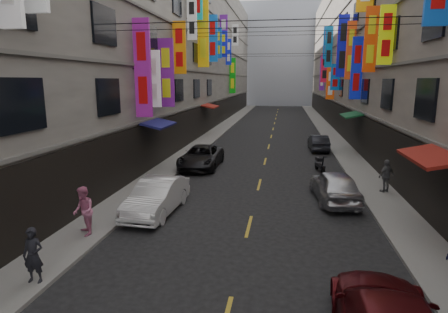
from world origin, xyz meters
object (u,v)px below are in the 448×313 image
(car_left_mid, at_px, (157,197))
(car_right_mid, at_px, (335,186))
(car_left_far, at_px, (201,157))
(car_right_far, at_px, (318,143))
(scooter_far_right, at_px, (320,165))
(pedestrian_lnear, at_px, (33,255))
(pedestrian_rfar, at_px, (386,176))
(pedestrian_lfar, at_px, (83,211))

(car_left_mid, bearing_deg, car_right_mid, 23.13)
(car_left_far, xyz_separation_m, car_right_mid, (7.65, -5.81, 0.05))
(car_left_far, xyz_separation_m, car_right_far, (8.00, 7.31, -0.06))
(car_right_mid, bearing_deg, scooter_far_right, -94.10)
(car_right_mid, distance_m, pedestrian_lnear, 12.69)
(car_left_mid, bearing_deg, car_left_far, 92.76)
(car_left_mid, xyz_separation_m, pedestrian_lnear, (-1.40, -6.05, 0.17))
(scooter_far_right, relative_size, car_left_far, 0.35)
(car_left_mid, xyz_separation_m, car_right_mid, (7.65, 2.84, 0.02))
(car_left_far, xyz_separation_m, pedestrian_lnear, (-1.40, -14.70, 0.20))
(pedestrian_lnear, bearing_deg, car_left_far, 80.81)
(car_left_far, bearing_deg, scooter_far_right, 0.30)
(scooter_far_right, distance_m, car_left_far, 7.50)
(car_left_far, relative_size, pedestrian_rfar, 3.07)
(car_left_far, bearing_deg, pedestrian_lnear, -95.38)
(car_left_mid, bearing_deg, pedestrian_lnear, -100.27)
(car_right_far, relative_size, pedestrian_lnear, 2.48)
(car_right_mid, bearing_deg, car_left_mid, 14.77)
(car_right_mid, xyz_separation_m, pedestrian_rfar, (2.64, 1.55, 0.19))
(car_left_far, height_order, pedestrian_lfar, pedestrian_lfar)
(pedestrian_lnear, bearing_deg, scooter_far_right, 55.14)
(car_left_mid, relative_size, car_left_far, 0.88)
(car_left_mid, xyz_separation_m, car_right_far, (8.00, 15.96, -0.09))
(car_right_mid, height_order, car_right_far, car_right_mid)
(pedestrian_lfar, bearing_deg, car_left_mid, 110.60)
(car_left_far, relative_size, pedestrian_lfar, 2.85)
(pedestrian_lnear, bearing_deg, car_left_mid, 73.23)
(car_right_mid, bearing_deg, pedestrian_lfar, 25.73)
(car_left_far, height_order, pedestrian_rfar, pedestrian_rfar)
(car_left_mid, xyz_separation_m, pedestrian_rfar, (10.29, 4.39, 0.21))
(car_right_far, bearing_deg, scooter_far_right, 83.41)
(pedestrian_lnear, xyz_separation_m, pedestrian_rfar, (11.69, 10.44, 0.04))
(pedestrian_lfar, distance_m, pedestrian_rfar, 14.03)
(car_right_mid, distance_m, car_right_far, 13.12)
(car_right_mid, distance_m, pedestrian_rfar, 3.07)
(pedestrian_rfar, bearing_deg, pedestrian_lfar, -3.07)
(car_left_mid, distance_m, car_left_far, 8.65)
(pedestrian_lfar, relative_size, pedestrian_rfar, 1.08)
(car_left_far, distance_m, car_right_mid, 9.60)
(car_right_mid, relative_size, car_right_far, 1.13)
(car_right_far, bearing_deg, car_left_far, 39.83)
(car_left_far, bearing_deg, pedestrian_lfar, -98.44)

